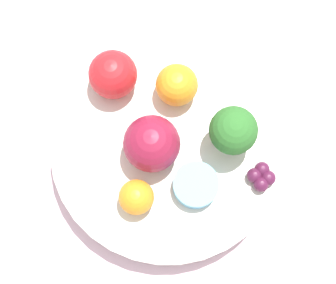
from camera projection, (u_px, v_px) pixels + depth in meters
name	position (u px, v px, depth m)	size (l,w,h in m)	color
ground_plane	(168.00, 156.00, 0.70)	(6.00, 6.00, 0.00)	gray
table_surface	(168.00, 154.00, 0.69)	(1.20, 1.20, 0.02)	silver
bowl	(168.00, 148.00, 0.66)	(0.27, 0.27, 0.04)	silver
broccoli	(233.00, 131.00, 0.60)	(0.05, 0.05, 0.07)	#99C17A
apple_red	(152.00, 144.00, 0.61)	(0.06, 0.06, 0.06)	maroon
apple_green	(113.00, 75.00, 0.63)	(0.06, 0.06, 0.06)	red
orange_front	(177.00, 85.00, 0.63)	(0.05, 0.05, 0.05)	orange
orange_back	(136.00, 197.00, 0.60)	(0.04, 0.04, 0.04)	orange
grape_cluster	(261.00, 177.00, 0.62)	(0.03, 0.03, 0.02)	#511938
small_cup	(196.00, 185.00, 0.62)	(0.05, 0.05, 0.02)	#66B2DB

